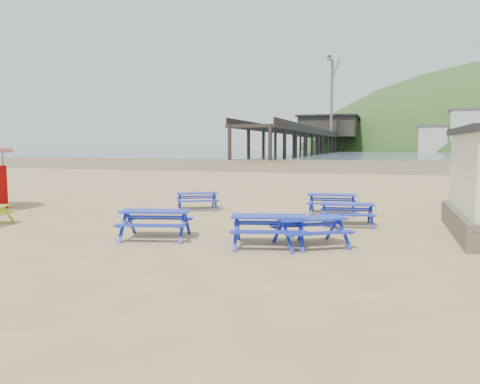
% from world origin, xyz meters
% --- Properties ---
extents(ground, '(400.00, 400.00, 0.00)m').
position_xyz_m(ground, '(0.00, 0.00, 0.00)').
color(ground, tan).
rests_on(ground, ground).
extents(wet_sand, '(400.00, 400.00, 0.00)m').
position_xyz_m(wet_sand, '(0.00, 55.00, 0.00)').
color(wet_sand, olive).
rests_on(wet_sand, ground).
extents(sea, '(400.00, 400.00, 0.00)m').
position_xyz_m(sea, '(0.00, 170.00, 0.01)').
color(sea, '#465865').
rests_on(sea, ground).
extents(picnic_table_blue_a, '(2.08, 1.94, 0.69)m').
position_xyz_m(picnic_table_blue_a, '(-2.46, 3.68, 0.35)').
color(picnic_table_blue_a, '#0F04B5').
rests_on(picnic_table_blue_a, ground).
extents(picnic_table_blue_b, '(1.90, 1.57, 0.76)m').
position_xyz_m(picnic_table_blue_b, '(2.96, 4.09, 0.38)').
color(picnic_table_blue_b, '#0F04B5').
rests_on(picnic_table_blue_b, ground).
extents(picnic_table_blue_c, '(1.90, 1.60, 0.73)m').
position_xyz_m(picnic_table_blue_c, '(3.71, 1.59, 0.36)').
color(picnic_table_blue_c, '#0F04B5').
rests_on(picnic_table_blue_c, ground).
extents(picnic_table_blue_d, '(2.22, 1.95, 0.80)m').
position_xyz_m(picnic_table_blue_d, '(-1.27, -2.23, 0.40)').
color(picnic_table_blue_d, '#0F04B5').
rests_on(picnic_table_blue_d, ground).
extents(picnic_table_blue_e, '(2.23, 1.96, 0.81)m').
position_xyz_m(picnic_table_blue_e, '(2.01, -2.23, 0.40)').
color(picnic_table_blue_e, '#0F04B5').
rests_on(picnic_table_blue_e, ground).
extents(picnic_table_blue_f, '(2.29, 2.18, 0.75)m').
position_xyz_m(picnic_table_blue_f, '(3.07, -1.94, 0.38)').
color(picnic_table_blue_f, '#0F04B5').
rests_on(picnic_table_blue_f, ground).
extents(pier, '(24.00, 220.00, 39.29)m').
position_xyz_m(pier, '(-17.99, 178.23, 5.46)').
color(pier, black).
rests_on(pier, ground).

